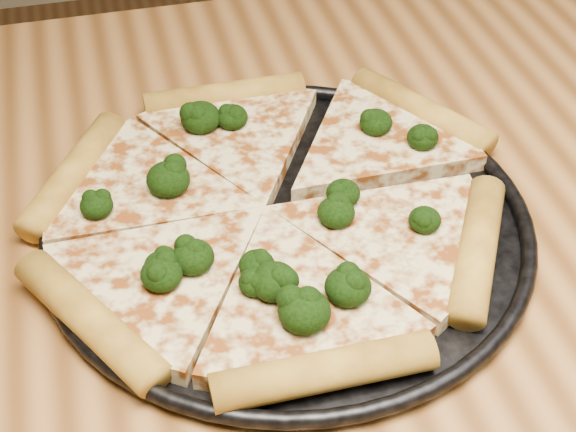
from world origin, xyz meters
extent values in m
cube|color=#9D6530|center=(0.00, 0.00, 0.73)|extent=(1.20, 0.90, 0.04)
cylinder|color=black|center=(-0.12, 0.06, 0.75)|extent=(0.37, 0.37, 0.01)
torus|color=black|center=(-0.12, 0.06, 0.76)|extent=(0.38, 0.38, 0.01)
cylinder|color=gold|center=(0.03, 0.16, 0.77)|extent=(0.10, 0.14, 0.03)
cylinder|color=gold|center=(-0.13, 0.23, 0.77)|extent=(0.15, 0.03, 0.03)
cylinder|color=gold|center=(-0.27, 0.15, 0.77)|extent=(0.10, 0.14, 0.03)
cylinder|color=gold|center=(-0.27, -0.01, 0.77)|extent=(0.10, 0.14, 0.03)
cylinder|color=gold|center=(-0.13, -0.09, 0.77)|extent=(0.15, 0.03, 0.03)
cylinder|color=gold|center=(0.01, -0.01, 0.77)|extent=(0.10, 0.14, 0.03)
ellipsoid|color=black|center=(-0.22, 0.01, 0.78)|extent=(0.03, 0.03, 0.02)
ellipsoid|color=black|center=(0.01, 0.11, 0.78)|extent=(0.03, 0.03, 0.02)
ellipsoid|color=black|center=(-0.13, 0.18, 0.78)|extent=(0.03, 0.03, 0.02)
ellipsoid|color=black|center=(-0.22, 0.02, 0.78)|extent=(0.02, 0.02, 0.02)
ellipsoid|color=black|center=(-0.13, -0.05, 0.78)|extent=(0.04, 0.04, 0.03)
ellipsoid|color=black|center=(-0.16, 0.18, 0.78)|extent=(0.03, 0.03, 0.03)
ellipsoid|color=black|center=(-0.10, -0.04, 0.78)|extent=(0.03, 0.03, 0.02)
ellipsoid|color=black|center=(-0.15, 0.00, 0.78)|extent=(0.03, 0.03, 0.02)
ellipsoid|color=black|center=(-0.26, 0.09, 0.78)|extent=(0.03, 0.03, 0.02)
ellipsoid|color=black|center=(-0.07, 0.06, 0.78)|extent=(0.03, 0.03, 0.02)
ellipsoid|color=black|center=(-0.20, 0.11, 0.78)|extent=(0.03, 0.03, 0.03)
ellipsoid|color=black|center=(-0.19, 0.02, 0.78)|extent=(0.03, 0.03, 0.02)
ellipsoid|color=black|center=(-0.02, 0.14, 0.78)|extent=(0.03, 0.03, 0.02)
ellipsoid|color=black|center=(-0.08, 0.04, 0.78)|extent=(0.03, 0.03, 0.02)
ellipsoid|color=black|center=(-0.16, -0.01, 0.78)|extent=(0.02, 0.02, 0.02)
ellipsoid|color=black|center=(-0.02, 0.02, 0.78)|extent=(0.02, 0.02, 0.02)
ellipsoid|color=black|center=(-0.15, -0.02, 0.78)|extent=(0.03, 0.03, 0.02)
camera|label=1|loc=(-0.24, -0.42, 1.20)|focal=53.40mm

